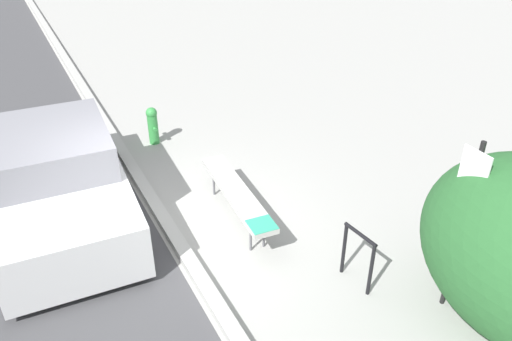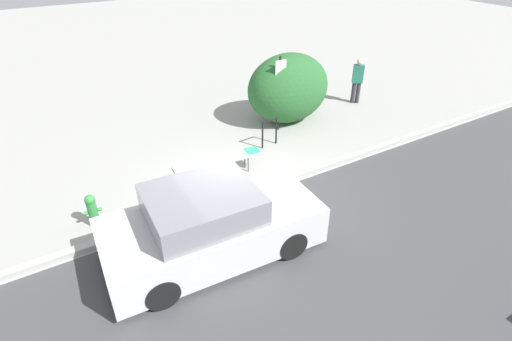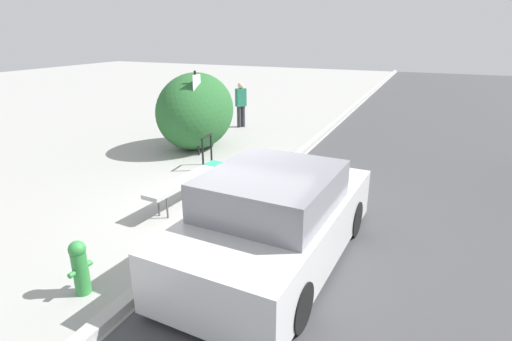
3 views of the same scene
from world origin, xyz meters
TOP-DOWN VIEW (x-y plane):
  - ground_plane at (0.00, 0.00)m, footprint 60.00×60.00m
  - curb at (0.00, 0.00)m, footprint 60.00×0.20m
  - bench at (-0.03, 1.06)m, footprint 2.29×0.54m
  - bike_rack at (1.97, 1.82)m, footprint 0.55×0.10m
  - sign_post at (2.78, 2.57)m, footprint 0.36×0.08m
  - fire_hydrant at (-3.15, 0.71)m, footprint 0.36×0.22m
  - parked_car_near at (-1.36, -1.31)m, footprint 4.18×2.05m

SIDE VIEW (x-z plane):
  - ground_plane at x=0.00m, z-range 0.00..0.00m
  - curb at x=0.00m, z-range 0.00..0.13m
  - fire_hydrant at x=-3.15m, z-range 0.03..0.79m
  - bench at x=-0.03m, z-range 0.21..0.75m
  - bike_rack at x=1.97m, z-range 0.09..0.91m
  - parked_car_near at x=-1.36m, z-range -0.07..1.39m
  - sign_post at x=2.78m, z-range 0.23..2.53m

